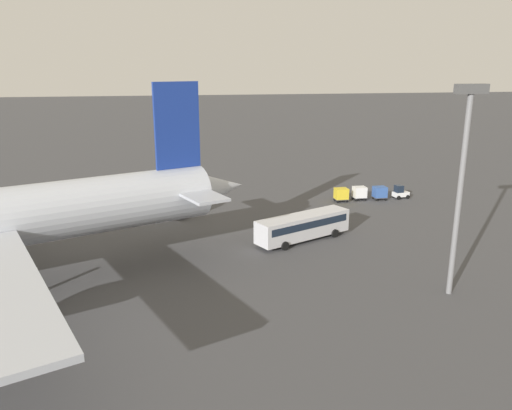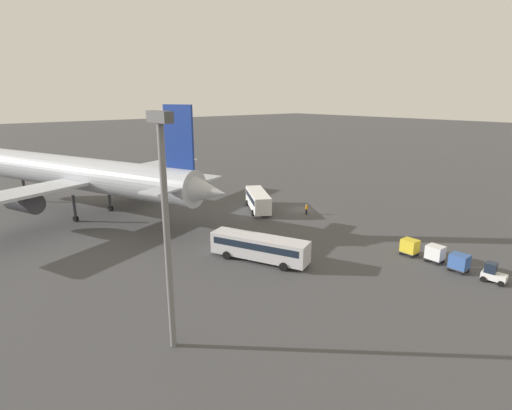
{
  "view_description": "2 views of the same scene",
  "coord_description": "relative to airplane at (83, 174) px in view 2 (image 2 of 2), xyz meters",
  "views": [
    {
      "loc": [
        3.92,
        73.75,
        19.7
      ],
      "look_at": [
        -8.41,
        13.0,
        2.54
      ],
      "focal_mm": 35.0,
      "sensor_mm": 36.0,
      "label": 1
    },
    {
      "loc": [
        -47.21,
        49.44,
        19.36
      ],
      "look_at": [
        -2.99,
        12.96,
        3.74
      ],
      "focal_mm": 28.0,
      "sensor_mm": 36.0,
      "label": 2
    }
  ],
  "objects": [
    {
      "name": "light_pole",
      "position": [
        -42.58,
        6.5,
        4.33
      ],
      "size": [
        2.8,
        0.7,
        18.42
      ],
      "color": "slate",
      "rests_on": "ground"
    },
    {
      "name": "shuttle_bus_far",
      "position": [
        -33.76,
        -9.9,
        -5.04
      ],
      "size": [
        12.32,
        7.43,
        3.09
      ],
      "rotation": [
        0.0,
        0.0,
        0.41
      ],
      "color": "silver",
      "rests_on": "ground"
    },
    {
      "name": "cargo_cart_blue",
      "position": [
        -50.69,
        -25.46,
        -5.7
      ],
      "size": [
        2.0,
        1.69,
        2.06
      ],
      "rotation": [
        0.0,
        0.0,
        -0.0
      ],
      "color": "#38383D",
      "rests_on": "ground"
    },
    {
      "name": "shuttle_bus_near",
      "position": [
        -16.39,
        -24.17,
        -4.93
      ],
      "size": [
        10.62,
        7.74,
        3.28
      ],
      "rotation": [
        0.0,
        0.0,
        -0.52
      ],
      "color": "white",
      "rests_on": "ground"
    },
    {
      "name": "worker_person",
      "position": [
        -23.64,
        -28.87,
        -6.03
      ],
      "size": [
        0.38,
        0.38,
        1.74
      ],
      "color": "#1E1E2D",
      "rests_on": "ground"
    },
    {
      "name": "cargo_cart_white",
      "position": [
        -47.59,
        -25.98,
        -5.7
      ],
      "size": [
        2.0,
        1.69,
        2.06
      ],
      "rotation": [
        0.0,
        0.0,
        -0.0
      ],
      "color": "#38383D",
      "rests_on": "ground"
    },
    {
      "name": "airplane",
      "position": [
        0.0,
        0.0,
        0.0
      ],
      "size": [
        55.33,
        48.41,
        18.35
      ],
      "rotation": [
        0.0,
        0.0,
        0.37
      ],
      "color": "#B2B7C1",
      "rests_on": "ground"
    },
    {
      "name": "ground_plane",
      "position": [
        -21.2,
        -30.24,
        -6.9
      ],
      "size": [
        600.0,
        600.0,
        0.0
      ],
      "primitive_type": "plane",
      "color": "#424244"
    },
    {
      "name": "cargo_cart_yellow",
      "position": [
        -44.49,
        -25.61,
        -5.7
      ],
      "size": [
        2.0,
        1.69,
        2.06
      ],
      "rotation": [
        0.0,
        0.0,
        -0.0
      ],
      "color": "#38383D",
      "rests_on": "ground"
    },
    {
      "name": "baggage_tug",
      "position": [
        -54.19,
        -25.68,
        -5.95
      ],
      "size": [
        2.55,
        1.91,
        2.1
      ],
      "rotation": [
        0.0,
        0.0,
        0.13
      ],
      "color": "white",
      "rests_on": "ground"
    }
  ]
}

